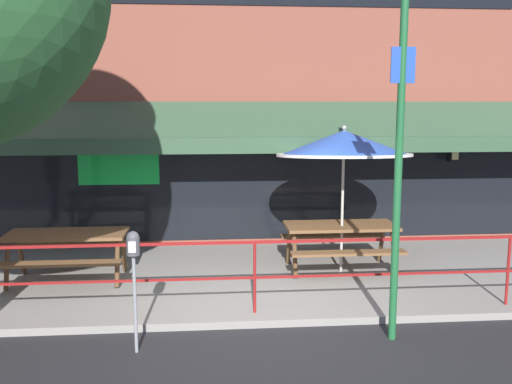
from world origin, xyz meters
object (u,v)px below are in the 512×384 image
patio_umbrella_centre (344,144)px  street_sign_pole (399,148)px  picnic_table_left (67,243)px  picnic_table_centre (340,234)px  parking_meter_near (133,255)px

patio_umbrella_centre → street_sign_pole: (0.05, -2.47, 0.13)m
picnic_table_left → picnic_table_centre: size_ratio=1.00×
street_sign_pole → picnic_table_left: bearing=151.9°
picnic_table_left → street_sign_pole: street_sign_pole is taller
parking_meter_near → street_sign_pole: street_sign_pole is taller
picnic_table_centre → street_sign_pole: 3.02m
patio_umbrella_centre → parking_meter_near: bearing=-139.2°
picnic_table_left → patio_umbrella_centre: bearing=1.7°
picnic_table_left → patio_umbrella_centre: size_ratio=0.76×
picnic_table_centre → parking_meter_near: size_ratio=1.27×
patio_umbrella_centre → street_sign_pole: bearing=-88.9°
picnic_table_left → street_sign_pole: bearing=-28.1°
picnic_table_centre → patio_umbrella_centre: patio_umbrella_centre is taller
picnic_table_centre → street_sign_pole: (0.05, -2.56, 1.61)m
street_sign_pole → parking_meter_near: bearing=-177.8°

